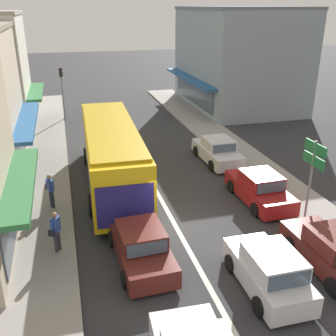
% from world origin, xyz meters
% --- Properties ---
extents(ground_plane, '(140.00, 140.00, 0.00)m').
position_xyz_m(ground_plane, '(0.00, 0.00, 0.00)').
color(ground_plane, '#2D2D30').
extents(lane_centre_line, '(0.20, 28.00, 0.01)m').
position_xyz_m(lane_centre_line, '(0.00, 4.00, 0.00)').
color(lane_centre_line, silver).
rests_on(lane_centre_line, ground).
extents(sidewalk_left, '(5.20, 44.00, 0.14)m').
position_xyz_m(sidewalk_left, '(-6.80, 6.00, 0.07)').
color(sidewalk_left, gray).
rests_on(sidewalk_left, ground).
extents(kerb_right, '(2.80, 44.00, 0.12)m').
position_xyz_m(kerb_right, '(6.20, 6.00, 0.06)').
color(kerb_right, gray).
rests_on(kerb_right, ground).
extents(building_right_far, '(9.35, 12.33, 8.61)m').
position_xyz_m(building_right_far, '(11.48, 19.91, 4.30)').
color(building_right_far, '#84939E').
rests_on(building_right_far, ground).
extents(city_bus, '(3.02, 10.94, 3.23)m').
position_xyz_m(city_bus, '(-2.00, 5.13, 1.88)').
color(city_bus, yellow).
rests_on(city_bus, ground).
extents(sedan_behind_bus_near, '(2.02, 4.26, 1.47)m').
position_xyz_m(sedan_behind_bus_near, '(-1.91, -1.77, 0.66)').
color(sedan_behind_bus_near, '#561E19').
rests_on(sedan_behind_bus_near, ground).
extents(hatchback_adjacent_lane_trail, '(1.85, 3.72, 1.54)m').
position_xyz_m(hatchback_adjacent_lane_trail, '(1.82, -4.34, 0.71)').
color(hatchback_adjacent_lane_trail, silver).
rests_on(hatchback_adjacent_lane_trail, ground).
extents(parked_sedan_kerb_front, '(1.94, 4.22, 1.47)m').
position_xyz_m(parked_sedan_kerb_front, '(4.56, -3.91, 0.66)').
color(parked_sedan_kerb_front, '#561E19').
rests_on(parked_sedan_kerb_front, ground).
extents(parked_sedan_kerb_second, '(1.96, 4.23, 1.47)m').
position_xyz_m(parked_sedan_kerb_second, '(4.49, 1.47, 0.66)').
color(parked_sedan_kerb_second, maroon).
rests_on(parked_sedan_kerb_second, ground).
extents(parked_sedan_kerb_third, '(1.98, 4.24, 1.47)m').
position_xyz_m(parked_sedan_kerb_third, '(4.48, 6.84, 0.66)').
color(parked_sedan_kerb_third, silver).
rests_on(parked_sedan_kerb_third, ground).
extents(traffic_light_downstreet, '(0.33, 0.24, 4.20)m').
position_xyz_m(traffic_light_downstreet, '(-4.10, 18.72, 2.85)').
color(traffic_light_downstreet, gray).
rests_on(traffic_light_downstreet, ground).
extents(directional_road_sign, '(0.10, 1.40, 3.60)m').
position_xyz_m(directional_road_sign, '(5.71, -0.56, 2.70)').
color(directional_road_sign, gray).
rests_on(directional_road_sign, ground).
extents(pedestrian_with_handbag_near, '(0.47, 0.63, 1.63)m').
position_xyz_m(pedestrian_with_handbag_near, '(-4.85, -0.51, 1.07)').
color(pedestrian_with_handbag_near, '#333338').
rests_on(pedestrian_with_handbag_near, sidewalk_left).
extents(pedestrian_browsing_midblock, '(0.44, 0.64, 1.63)m').
position_xyz_m(pedestrian_browsing_midblock, '(-5.06, 3.16, 1.07)').
color(pedestrian_browsing_midblock, '#232838').
rests_on(pedestrian_browsing_midblock, sidewalk_left).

